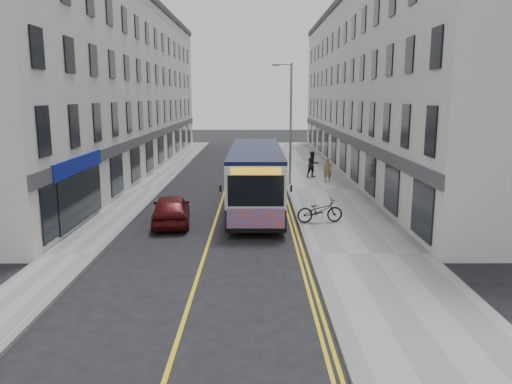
{
  "coord_description": "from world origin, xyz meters",
  "views": [
    {
      "loc": [
        1.91,
        -19.04,
        5.89
      ],
      "look_at": [
        1.95,
        3.21,
        1.6
      ],
      "focal_mm": 35.0,
      "sensor_mm": 36.0,
      "label": 1
    }
  ],
  "objects_px": {
    "streetlamp": "(290,119)",
    "car_white": "(270,155)",
    "car_maroon": "(171,209)",
    "pedestrian_near": "(328,170)",
    "pedestrian_far": "(313,164)",
    "bicycle": "(320,211)",
    "city_bus": "(256,176)"
  },
  "relations": [
    {
      "from": "city_bus",
      "to": "bicycle",
      "type": "height_order",
      "value": "city_bus"
    },
    {
      "from": "pedestrian_far",
      "to": "car_maroon",
      "type": "distance_m",
      "value": 15.34
    },
    {
      "from": "bicycle",
      "to": "pedestrian_near",
      "type": "height_order",
      "value": "pedestrian_near"
    },
    {
      "from": "streetlamp",
      "to": "pedestrian_near",
      "type": "bearing_deg",
      "value": 12.56
    },
    {
      "from": "pedestrian_near",
      "to": "pedestrian_far",
      "type": "bearing_deg",
      "value": 116.68
    },
    {
      "from": "car_maroon",
      "to": "bicycle",
      "type": "bearing_deg",
      "value": 171.85
    },
    {
      "from": "car_white",
      "to": "car_maroon",
      "type": "relative_size",
      "value": 1.15
    },
    {
      "from": "streetlamp",
      "to": "car_maroon",
      "type": "distance_m",
      "value": 12.68
    },
    {
      "from": "streetlamp",
      "to": "car_white",
      "type": "xyz_separation_m",
      "value": [
        -0.97,
        10.96,
        -3.59
      ]
    },
    {
      "from": "streetlamp",
      "to": "bicycle",
      "type": "relative_size",
      "value": 3.74
    },
    {
      "from": "pedestrian_near",
      "to": "bicycle",
      "type": "bearing_deg",
      "value": -95.21
    },
    {
      "from": "pedestrian_near",
      "to": "car_maroon",
      "type": "xyz_separation_m",
      "value": [
        -8.86,
        -11.05,
        -0.22
      ]
    },
    {
      "from": "pedestrian_far",
      "to": "car_white",
      "type": "distance_m",
      "value": 8.84
    },
    {
      "from": "car_white",
      "to": "car_maroon",
      "type": "bearing_deg",
      "value": -104.89
    },
    {
      "from": "car_white",
      "to": "city_bus",
      "type": "bearing_deg",
      "value": -95.17
    },
    {
      "from": "streetlamp",
      "to": "bicycle",
      "type": "distance_m",
      "value": 11.23
    },
    {
      "from": "city_bus",
      "to": "car_maroon",
      "type": "xyz_separation_m",
      "value": [
        -3.94,
        -2.98,
        -1.08
      ]
    },
    {
      "from": "pedestrian_near",
      "to": "car_maroon",
      "type": "bearing_deg",
      "value": -123.99
    },
    {
      "from": "pedestrian_far",
      "to": "pedestrian_near",
      "type": "bearing_deg",
      "value": -90.58
    },
    {
      "from": "city_bus",
      "to": "pedestrian_near",
      "type": "distance_m",
      "value": 9.5
    },
    {
      "from": "streetlamp",
      "to": "pedestrian_far",
      "type": "bearing_deg",
      "value": 54.01
    },
    {
      "from": "city_bus",
      "to": "streetlamp",
      "type": "bearing_deg",
      "value": 73.35
    },
    {
      "from": "streetlamp",
      "to": "pedestrian_near",
      "type": "height_order",
      "value": "streetlamp"
    },
    {
      "from": "car_white",
      "to": "streetlamp",
      "type": "bearing_deg",
      "value": -86.19
    },
    {
      "from": "pedestrian_far",
      "to": "bicycle",
      "type": "bearing_deg",
      "value": -117.53
    },
    {
      "from": "city_bus",
      "to": "car_maroon",
      "type": "height_order",
      "value": "city_bus"
    },
    {
      "from": "bicycle",
      "to": "city_bus",
      "type": "bearing_deg",
      "value": 35.67
    },
    {
      "from": "pedestrian_near",
      "to": "car_maroon",
      "type": "distance_m",
      "value": 14.17
    },
    {
      "from": "streetlamp",
      "to": "car_white",
      "type": "relative_size",
      "value": 1.66
    },
    {
      "from": "city_bus",
      "to": "bicycle",
      "type": "distance_m",
      "value": 4.44
    },
    {
      "from": "pedestrian_far",
      "to": "car_white",
      "type": "bearing_deg",
      "value": 86.35
    },
    {
      "from": "pedestrian_near",
      "to": "car_white",
      "type": "height_order",
      "value": "pedestrian_near"
    }
  ]
}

